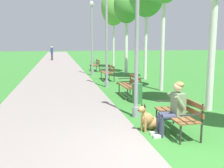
{
  "coord_description": "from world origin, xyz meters",
  "views": [
    {
      "loc": [
        -2.09,
        -4.36,
        2.13
      ],
      "look_at": [
        -0.54,
        3.22,
        0.9
      ],
      "focal_mm": 42.46,
      "sensor_mm": 36.0,
      "label": 1
    }
  ],
  "objects_px": {
    "birch_tree_sixth": "(114,7)",
    "pedestrian_distant": "(52,53)",
    "dog_shepherd": "(149,120)",
    "birch_tree_fifth": "(127,6)",
    "park_bench_near": "(179,112)",
    "park_bench_far": "(108,71)",
    "lamp_post_far": "(92,38)",
    "park_bench_mid": "(131,84)",
    "person_seated_on_near_bench": "(174,106)",
    "lamp_post_near": "(137,40)",
    "park_bench_furthest": "(96,64)",
    "litter_bin": "(137,93)",
    "lamp_post_mid": "(107,35)"
  },
  "relations": [
    {
      "from": "birch_tree_sixth",
      "to": "pedestrian_distant",
      "type": "height_order",
      "value": "birch_tree_sixth"
    },
    {
      "from": "dog_shepherd",
      "to": "pedestrian_distant",
      "type": "bearing_deg",
      "value": 96.21
    },
    {
      "from": "birch_tree_fifth",
      "to": "park_bench_near",
      "type": "bearing_deg",
      "value": -98.69
    },
    {
      "from": "park_bench_far",
      "to": "birch_tree_fifth",
      "type": "relative_size",
      "value": 0.26
    },
    {
      "from": "lamp_post_far",
      "to": "birch_tree_fifth",
      "type": "height_order",
      "value": "birch_tree_fifth"
    },
    {
      "from": "dog_shepherd",
      "to": "lamp_post_far",
      "type": "distance_m",
      "value": 11.12
    },
    {
      "from": "lamp_post_far",
      "to": "birch_tree_fifth",
      "type": "bearing_deg",
      "value": 18.6
    },
    {
      "from": "park_bench_mid",
      "to": "park_bench_far",
      "type": "distance_m",
      "value": 4.65
    },
    {
      "from": "park_bench_far",
      "to": "pedestrian_distant",
      "type": "relative_size",
      "value": 0.91
    },
    {
      "from": "park_bench_near",
      "to": "person_seated_on_near_bench",
      "type": "bearing_deg",
      "value": -150.74
    },
    {
      "from": "park_bench_far",
      "to": "pedestrian_distant",
      "type": "height_order",
      "value": "pedestrian_distant"
    },
    {
      "from": "birch_tree_sixth",
      "to": "lamp_post_near",
      "type": "bearing_deg",
      "value": -99.41
    },
    {
      "from": "park_bench_far",
      "to": "lamp_post_near",
      "type": "bearing_deg",
      "value": -94.73
    },
    {
      "from": "birch_tree_sixth",
      "to": "park_bench_furthest",
      "type": "bearing_deg",
      "value": -129.49
    },
    {
      "from": "dog_shepherd",
      "to": "litter_bin",
      "type": "height_order",
      "value": "dog_shepherd"
    },
    {
      "from": "person_seated_on_near_bench",
      "to": "birch_tree_sixth",
      "type": "height_order",
      "value": "birch_tree_sixth"
    },
    {
      "from": "lamp_post_mid",
      "to": "pedestrian_distant",
      "type": "bearing_deg",
      "value": 98.61
    },
    {
      "from": "park_bench_far",
      "to": "person_seated_on_near_bench",
      "type": "bearing_deg",
      "value": -91.33
    },
    {
      "from": "person_seated_on_near_bench",
      "to": "birch_tree_sixth",
      "type": "xyz_separation_m",
      "value": [
        2.0,
        16.12,
        4.21
      ]
    },
    {
      "from": "park_bench_near",
      "to": "park_bench_furthest",
      "type": "relative_size",
      "value": 1.0
    },
    {
      "from": "park_bench_far",
      "to": "lamp_post_near",
      "type": "relative_size",
      "value": 0.35
    },
    {
      "from": "park_bench_far",
      "to": "park_bench_near",
      "type": "bearing_deg",
      "value": -90.02
    },
    {
      "from": "person_seated_on_near_bench",
      "to": "park_bench_far",
      "type": "bearing_deg",
      "value": 88.67
    },
    {
      "from": "dog_shepherd",
      "to": "park_bench_far",
      "type": "bearing_deg",
      "value": 85.78
    },
    {
      "from": "lamp_post_mid",
      "to": "park_bench_mid",
      "type": "bearing_deg",
      "value": -77.96
    },
    {
      "from": "park_bench_far",
      "to": "pedestrian_distant",
      "type": "distance_m",
      "value": 17.22
    },
    {
      "from": "park_bench_far",
      "to": "birch_tree_fifth",
      "type": "distance_m",
      "value": 5.36
    },
    {
      "from": "birch_tree_fifth",
      "to": "lamp_post_far",
      "type": "bearing_deg",
      "value": -161.4
    },
    {
      "from": "park_bench_near",
      "to": "litter_bin",
      "type": "relative_size",
      "value": 2.14
    },
    {
      "from": "park_bench_mid",
      "to": "lamp_post_near",
      "type": "height_order",
      "value": "lamp_post_near"
    },
    {
      "from": "dog_shepherd",
      "to": "lamp_post_near",
      "type": "xyz_separation_m",
      "value": [
        0.02,
        1.19,
        1.93
      ]
    },
    {
      "from": "park_bench_far",
      "to": "birch_tree_sixth",
      "type": "xyz_separation_m",
      "value": [
        1.79,
        7.07,
        4.38
      ]
    },
    {
      "from": "park_bench_far",
      "to": "dog_shepherd",
      "type": "xyz_separation_m",
      "value": [
        -0.64,
        -8.62,
        -0.25
      ]
    },
    {
      "from": "person_seated_on_near_bench",
      "to": "dog_shepherd",
      "type": "distance_m",
      "value": 0.74
    },
    {
      "from": "person_seated_on_near_bench",
      "to": "lamp_post_mid",
      "type": "xyz_separation_m",
      "value": [
        -0.3,
        6.79,
        1.75
      ]
    },
    {
      "from": "lamp_post_near",
      "to": "lamp_post_far",
      "type": "relative_size",
      "value": 0.92
    },
    {
      "from": "park_bench_mid",
      "to": "birch_tree_sixth",
      "type": "relative_size",
      "value": 0.24
    },
    {
      "from": "park_bench_furthest",
      "to": "lamp_post_mid",
      "type": "height_order",
      "value": "lamp_post_mid"
    },
    {
      "from": "person_seated_on_near_bench",
      "to": "litter_bin",
      "type": "height_order",
      "value": "person_seated_on_near_bench"
    },
    {
      "from": "dog_shepherd",
      "to": "lamp_post_mid",
      "type": "relative_size",
      "value": 0.17
    },
    {
      "from": "park_bench_far",
      "to": "park_bench_furthest",
      "type": "bearing_deg",
      "value": 90.51
    },
    {
      "from": "lamp_post_mid",
      "to": "pedestrian_distant",
      "type": "relative_size",
      "value": 2.85
    },
    {
      "from": "park_bench_near",
      "to": "person_seated_on_near_bench",
      "type": "xyz_separation_m",
      "value": [
        -0.21,
        -0.12,
        0.17
      ]
    },
    {
      "from": "park_bench_far",
      "to": "birch_tree_sixth",
      "type": "bearing_deg",
      "value": 75.8
    },
    {
      "from": "birch_tree_sixth",
      "to": "lamp_post_far",
      "type": "bearing_deg",
      "value": -116.69
    },
    {
      "from": "park_bench_mid",
      "to": "dog_shepherd",
      "type": "distance_m",
      "value": 4.03
    },
    {
      "from": "lamp_post_mid",
      "to": "birch_tree_sixth",
      "type": "distance_m",
      "value": 9.92
    },
    {
      "from": "park_bench_mid",
      "to": "lamp_post_mid",
      "type": "height_order",
      "value": "lamp_post_mid"
    },
    {
      "from": "park_bench_near",
      "to": "lamp_post_far",
      "type": "relative_size",
      "value": 0.32
    },
    {
      "from": "dog_shepherd",
      "to": "birch_tree_sixth",
      "type": "relative_size",
      "value": 0.12
    }
  ]
}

